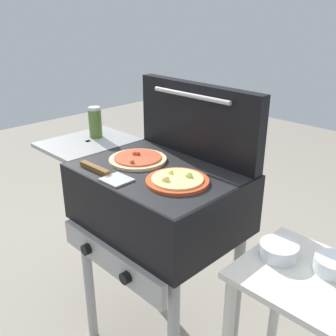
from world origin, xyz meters
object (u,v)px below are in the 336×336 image
sauce_jar (95,122)px  spatula (103,173)px  grill (156,202)px  topping_bowl_far (279,251)px  pizza_pepperoni (137,159)px  pizza_cheese (177,180)px  topping_bowl_near (333,266)px

sauce_jar → spatula: size_ratio=0.56×
grill → topping_bowl_far: bearing=1.9°
pizza_pepperoni → pizza_cheese: bearing=-7.7°
topping_bowl_far → sauce_jar: bearing=177.2°
pizza_cheese → sauce_jar: (-0.64, 0.10, 0.06)m
pizza_cheese → topping_bowl_far: 0.41m
sauce_jar → topping_bowl_near: sauce_jar is taller
pizza_pepperoni → spatula: pizza_pepperoni is taller
topping_bowl_near → grill: bearing=-174.7°
sauce_jar → pizza_cheese: bearing=-9.0°
sauce_jar → topping_bowl_far: (1.03, -0.05, -0.19)m
sauce_jar → spatula: (0.40, -0.25, -0.06)m
sauce_jar → topping_bowl_near: 1.19m
topping_bowl_near → topping_bowl_far: bearing=-163.0°
spatula → topping_bowl_far: size_ratio=2.20×
grill → topping_bowl_near: grill is taller
topping_bowl_near → sauce_jar: bearing=179.8°
pizza_pepperoni → topping_bowl_far: size_ratio=1.96×
pizza_pepperoni → topping_bowl_near: 0.81m
grill → spatula: size_ratio=3.67×
grill → pizza_cheese: bearing=-12.6°
pizza_cheese → topping_bowl_near: size_ratio=2.06×
sauce_jar → topping_bowl_far: sauce_jar is taller
grill → sauce_jar: (-0.49, 0.07, 0.22)m
pizza_cheese → spatula: (-0.24, -0.14, -0.00)m
pizza_cheese → topping_bowl_far: (0.39, 0.05, -0.13)m
pizza_pepperoni → pizza_cheese: pizza_cheese is taller
pizza_pepperoni → sauce_jar: bearing=170.1°
topping_bowl_far → spatula: bearing=-162.7°
pizza_cheese → spatula: pizza_cheese is taller
grill → topping_bowl_far: (0.54, 0.02, 0.02)m
grill → spatula: bearing=-117.4°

